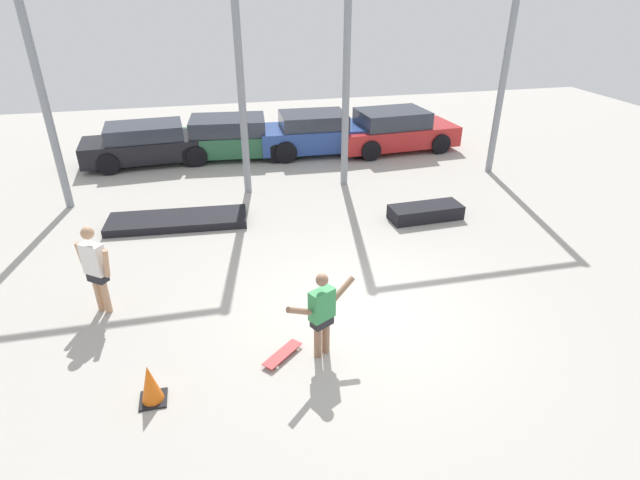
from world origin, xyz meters
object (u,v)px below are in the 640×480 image
object	(u,v)px
grind_box	(425,212)
bystander	(95,267)
parked_car_black	(150,144)
parked_car_green	(233,138)
skateboard	(282,354)
parked_car_red	(394,131)
skateboarder	(322,312)
parked_car_blue	(317,133)
traffic_cone	(150,384)
manual_pad	(178,220)

from	to	relation	value
grind_box	bystander	size ratio (longest dim) A/B	1.08
parked_car_black	parked_car_green	world-z (taller)	parked_car_green
parked_car_green	bystander	distance (m)	9.08
skateboard	bystander	size ratio (longest dim) A/B	0.42
parked_car_red	bystander	size ratio (longest dim) A/B	2.54
skateboarder	parked_car_black	world-z (taller)	skateboarder
grind_box	parked_car_blue	distance (m)	6.12
parked_car_black	parked_car_blue	world-z (taller)	parked_car_blue
grind_box	parked_car_red	distance (m)	5.82
parked_car_green	traffic_cone	xyz separation A→B (m)	(-1.98, -11.06, -0.34)
skateboarder	manual_pad	size ratio (longest dim) A/B	0.45
manual_pad	parked_car_red	distance (m)	8.68
skateboarder	bystander	world-z (taller)	bystander
manual_pad	parked_car_blue	distance (m)	6.71
skateboard	parked_car_green	xyz separation A→B (m)	(0.03, 10.56, 0.58)
parked_car_black	bystander	distance (m)	8.52
parked_car_green	bystander	size ratio (longest dim) A/B	2.71
bystander	parked_car_black	bearing A→B (deg)	-55.06
skateboard	traffic_cone	world-z (taller)	traffic_cone
traffic_cone	grind_box	bearing A→B (deg)	37.63
bystander	manual_pad	bearing A→B (deg)	-72.29
parked_car_red	parked_car_blue	bearing A→B (deg)	170.56
skateboarder	parked_car_green	size ratio (longest dim) A/B	0.33
manual_pad	bystander	size ratio (longest dim) A/B	1.98
skateboard	parked_car_black	distance (m)	10.84
parked_car_black	bystander	xyz separation A→B (m)	(-0.31, -8.50, 0.30)
parked_car_green	parked_car_blue	size ratio (longest dim) A/B	1.14
parked_car_blue	bystander	xyz separation A→B (m)	(-5.83, -8.30, 0.25)
traffic_cone	parked_car_blue	bearing A→B (deg)	65.84
manual_pad	parked_car_green	bearing A→B (deg)	71.00
skateboard	parked_car_red	xyz separation A→B (m)	(5.62, 10.04, 0.62)
parked_car_blue	bystander	distance (m)	10.14
parked_car_black	traffic_cone	bearing A→B (deg)	-90.45
traffic_cone	parked_car_red	bearing A→B (deg)	54.28
skateboard	parked_car_green	distance (m)	10.58
skateboarder	traffic_cone	size ratio (longest dim) A/B	2.37
skateboarder	skateboard	world-z (taller)	skateboarder
skateboarder	grind_box	bearing A→B (deg)	21.49
parked_car_blue	parked_car_red	world-z (taller)	parked_car_red
skateboarder	traffic_cone	bearing A→B (deg)	161.27
parked_car_green	parked_car_red	bearing A→B (deg)	-0.08
grind_box	traffic_cone	xyz separation A→B (m)	(-6.31, -4.87, 0.13)
grind_box	skateboard	bearing A→B (deg)	-134.89
skateboarder	parked_car_red	world-z (taller)	skateboarder
parked_car_black	parked_car_green	bearing A→B (deg)	-2.53
grind_box	manual_pad	xyz separation A→B (m)	(-6.09, 1.08, -0.08)
skateboard	grind_box	xyz separation A→B (m)	(4.36, 4.37, 0.11)
skateboard	skateboarder	bearing A→B (deg)	-46.14
parked_car_black	traffic_cone	xyz separation A→B (m)	(0.68, -10.99, -0.32)
skateboard	parked_car_blue	bearing A→B (deg)	32.91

